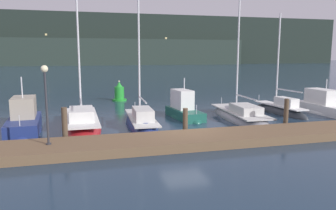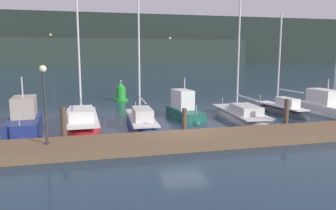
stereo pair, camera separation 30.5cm
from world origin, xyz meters
name	(u,v)px [view 1 (the left image)]	position (x,y,z in m)	size (l,w,h in m)	color
ground_plane	(185,136)	(0.00, 0.00, 0.00)	(400.00, 400.00, 0.00)	#1E3347
dock	(195,140)	(0.00, -1.71, 0.23)	(32.91, 2.80, 0.45)	brown
mooring_pile_1	(65,126)	(-6.39, -0.06, 0.95)	(0.28, 0.28, 1.89)	#4C3D2D
mooring_pile_2	(185,122)	(0.00, -0.06, 0.79)	(0.28, 0.28, 1.58)	#4C3D2D
mooring_pile_3	(286,114)	(6.39, -0.06, 0.94)	(0.28, 0.28, 1.89)	#4C3D2D
motorboat_berth_2	(24,125)	(-8.89, 3.65, 0.38)	(2.25, 5.43, 3.73)	navy
sailboat_berth_3	(82,126)	(-5.58, 3.56, 0.15)	(2.41, 8.22, 12.01)	red
sailboat_berth_4	(141,124)	(-1.89, 3.26, 0.12)	(2.14, 7.50, 9.90)	navy
motorboat_berth_5	(184,113)	(1.54, 5.02, 0.33)	(2.04, 4.69, 3.47)	#195647
sailboat_berth_6	(240,117)	(5.32, 3.77, 0.10)	(2.89, 8.20, 11.08)	gray
sailboat_berth_7	(280,111)	(9.32, 4.92, 0.14)	(1.82, 6.07, 8.26)	#2D3338
motorboat_berth_8	(325,110)	(12.61, 3.94, 0.30)	(2.02, 5.60, 3.27)	white
channel_buoy	(119,93)	(-1.93, 15.11, 0.75)	(1.38, 1.38, 2.00)	green
dock_lamppost	(46,91)	(-7.05, -1.60, 2.89)	(0.32, 0.32, 3.60)	#2D2D33
hillside_backdrop	(90,41)	(-1.07, 133.20, 10.12)	(240.00, 23.00, 21.97)	#1E2823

